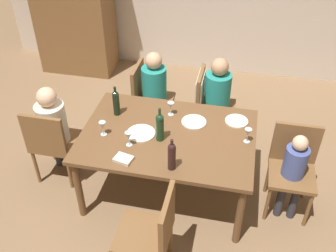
{
  "coord_description": "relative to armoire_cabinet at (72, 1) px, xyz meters",
  "views": [
    {
      "loc": [
        0.62,
        -2.87,
        3.12
      ],
      "look_at": [
        0.0,
        0.0,
        0.86
      ],
      "focal_mm": 41.73,
      "sensor_mm": 36.0,
      "label": 1
    }
  ],
  "objects": [
    {
      "name": "chair_right_end",
      "position": [
        3.15,
        -2.25,
        -0.56
      ],
      "size": [
        0.44,
        0.44,
        0.92
      ],
      "rotation": [
        0.0,
        0.0,
        3.14
      ],
      "color": "brown",
      "rests_on": "ground_plane"
    },
    {
      "name": "chair_left_end",
      "position": [
        0.72,
        -2.42,
        -0.56
      ],
      "size": [
        0.44,
        0.44,
        0.92
      ],
      "color": "brown",
      "rests_on": "ground_plane"
    },
    {
      "name": "dinner_plate_host",
      "position": [
        2.15,
        -2.1,
        -0.33
      ],
      "size": [
        0.25,
        0.25,
        0.01
      ],
      "primitive_type": "cylinder",
      "color": "silver",
      "rests_on": "dining_table"
    },
    {
      "name": "armoire_cabinet",
      "position": [
        0.0,
        0.0,
        0.0
      ],
      "size": [
        1.18,
        0.62,
        2.18
      ],
      "color": "brown",
      "rests_on": "ground_plane"
    },
    {
      "name": "person_woman_host",
      "position": [
        1.59,
        -1.37,
        -0.45
      ],
      "size": [
        0.34,
        0.29,
        1.11
      ],
      "rotation": [
        0.0,
        0.0,
        -1.57
      ],
      "color": "#33333D",
      "rests_on": "ground_plane"
    },
    {
      "name": "dinner_plate_guest_left",
      "position": [
        2.57,
        -1.99,
        -0.33
      ],
      "size": [
        0.23,
        0.23,
        0.01
      ],
      "primitive_type": "cylinder",
      "color": "white",
      "rests_on": "dining_table"
    },
    {
      "name": "chair_near",
      "position": [
        2.02,
        -3.3,
        -0.56
      ],
      "size": [
        0.44,
        0.44,
        0.92
      ],
      "rotation": [
        0.0,
        0.0,
        1.57
      ],
      "color": "brown",
      "rests_on": "ground_plane"
    },
    {
      "name": "dinner_plate_guest_right",
      "position": [
        1.68,
        -2.38,
        -0.33
      ],
      "size": [
        0.28,
        0.28,
        0.01
      ],
      "primitive_type": "cylinder",
      "color": "white",
      "rests_on": "dining_table"
    },
    {
      "name": "wine_glass_near_left",
      "position": [
        1.89,
        -2.01,
        -0.23
      ],
      "size": [
        0.07,
        0.07,
        0.15
      ],
      "color": "silver",
      "rests_on": "dining_table"
    },
    {
      "name": "wine_glass_far",
      "position": [
        1.33,
        -2.47,
        -0.23
      ],
      "size": [
        0.07,
        0.07,
        0.15
      ],
      "color": "silver",
      "rests_on": "dining_table"
    },
    {
      "name": "chair_far_right",
      "position": [
        2.19,
        -1.37,
        -0.5
      ],
      "size": [
        0.46,
        0.44,
        0.92
      ],
      "rotation": [
        0.0,
        0.0,
        -1.57
      ],
      "color": "brown",
      "rests_on": "ground_plane"
    },
    {
      "name": "person_man_bearded",
      "position": [
        2.34,
        -1.37,
        -0.45
      ],
      "size": [
        0.34,
        0.3,
        1.12
      ],
      "rotation": [
        0.0,
        0.0,
        -1.57
      ],
      "color": "#33333D",
      "rests_on": "ground_plane"
    },
    {
      "name": "wine_bottle_dark_red",
      "position": [
        1.35,
        -2.12,
        -0.19
      ],
      "size": [
        0.07,
        0.07,
        0.32
      ],
      "color": "black",
      "rests_on": "dining_table"
    },
    {
      "name": "wine_bottle_tall_green",
      "position": [
        2.07,
        -2.79,
        -0.19
      ],
      "size": [
        0.07,
        0.07,
        0.32
      ],
      "color": "black",
      "rests_on": "dining_table"
    },
    {
      "name": "wine_bottle_short_olive",
      "position": [
        1.88,
        -2.42,
        -0.18
      ],
      "size": [
        0.08,
        0.08,
        0.35
      ],
      "color": "#19381E",
      "rests_on": "dining_table"
    },
    {
      "name": "person_child_small",
      "position": [
        3.15,
        -2.36,
        -0.54
      ],
      "size": [
        0.22,
        0.25,
        0.94
      ],
      "rotation": [
        0.0,
        0.0,
        3.14
      ],
      "color": "#33333D",
      "rests_on": "ground_plane"
    },
    {
      "name": "wine_glass_centre",
      "position": [
        2.68,
        -2.29,
        -0.23
      ],
      "size": [
        0.07,
        0.07,
        0.15
      ],
      "color": "silver",
      "rests_on": "dining_table"
    },
    {
      "name": "wine_glass_near_right",
      "position": [
        1.62,
        -2.57,
        -0.23
      ],
      "size": [
        0.07,
        0.07,
        0.15
      ],
      "color": "silver",
      "rests_on": "dining_table"
    },
    {
      "name": "ground_plane",
      "position": [
        1.94,
        -2.33,
        -1.1
      ],
      "size": [
        10.0,
        10.0,
        0.0
      ],
      "primitive_type": "plane",
      "color": "#846647"
    },
    {
      "name": "dining_table",
      "position": [
        1.94,
        -2.33,
        -0.42
      ],
      "size": [
        1.67,
        1.17,
        0.76
      ],
      "color": "brown",
      "rests_on": "ground_plane"
    },
    {
      "name": "person_man_guest",
      "position": [
        0.72,
        -2.31,
        -0.45
      ],
      "size": [
        0.3,
        0.34,
        1.12
      ],
      "color": "#33333D",
      "rests_on": "ground_plane"
    },
    {
      "name": "chair_far_left",
      "position": [
        1.47,
        -1.37,
        -0.56
      ],
      "size": [
        0.44,
        0.44,
        0.92
      ],
      "rotation": [
        0.0,
        0.0,
        -1.57
      ],
      "color": "brown",
      "rests_on": "ground_plane"
    },
    {
      "name": "folded_napkin",
      "position": [
        1.63,
        -2.78,
        -0.32
      ],
      "size": [
        0.18,
        0.15,
        0.03
      ],
      "primitive_type": "cube",
      "rotation": [
        0.0,
        0.0,
        -0.23
      ],
      "color": "beige",
      "rests_on": "dining_table"
    }
  ]
}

